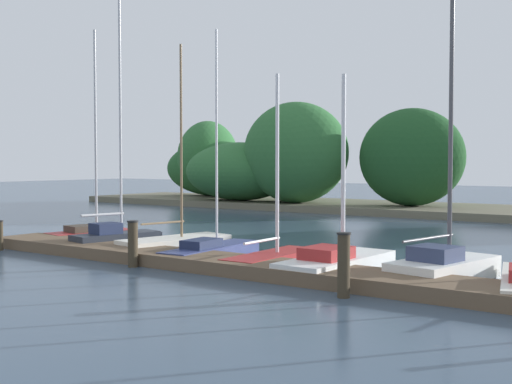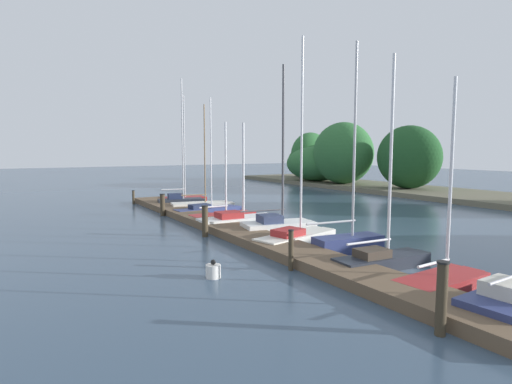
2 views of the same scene
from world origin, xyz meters
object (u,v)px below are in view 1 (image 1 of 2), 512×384
Objects in this scene: sailboat_2 at (179,243)px; mooring_piling_2 at (344,265)px; sailboat_3 at (213,249)px; sailboat_0 at (93,231)px; sailboat_5 at (339,261)px; sailboat_4 at (275,256)px; sailboat_6 at (446,263)px; sailboat_1 at (118,236)px; mooring_piling_1 at (133,244)px; mooring_piling_0 at (0,235)px.

sailboat_2 reaches higher than mooring_piling_2.
sailboat_3 is at bearing -93.12° from sailboat_2.
sailboat_0 is 10.91m from sailboat_5.
sailboat_2 is 1.87m from sailboat_3.
sailboat_4 reaches higher than sailboat_5.
sailboat_6 reaches higher than sailboat_4.
sailboat_4 is at bearing -76.98° from sailboat_1.
sailboat_0 is 12.92m from mooring_piling_2.
sailboat_1 is 1.12× the size of sailboat_6.
sailboat_3 is at bearing 88.67° from sailboat_5.
mooring_piling_2 is at bearing -102.06° from sailboat_2.
sailboat_3 reaches higher than mooring_piling_1.
sailboat_2 is at bearing 85.47° from sailboat_5.
mooring_piling_0 is at bearing 142.41° from sailboat_1.
mooring_piling_1 reaches higher than mooring_piling_0.
sailboat_1 is at bearing 165.13° from mooring_piling_2.
sailboat_5 is 5.68m from mooring_piling_1.
mooring_piling_2 is (12.75, -0.14, 0.21)m from mooring_piling_0.
sailboat_4 is (4.14, -0.57, -0.02)m from sailboat_2.
sailboat_3 is at bearing -74.57° from sailboat_1.
sailboat_0 is 0.91× the size of sailboat_1.
sailboat_2 reaches higher than sailboat_4.
sailboat_0 is at bearing 98.30° from sailboat_6.
mooring_piling_2 is (3.63, -2.77, 0.44)m from sailboat_4.
sailboat_1 reaches higher than sailboat_6.
sailboat_5 is at bearing 24.37° from mooring_piling_1.
sailboat_2 is at bearing 156.73° from mooring_piling_2.
sailboat_6 is 5.45× the size of mooring_piling_2.
sailboat_0 is 1.16× the size of sailboat_2.
sailboat_0 is 13.46m from sailboat_6.
sailboat_4 is (6.24, 0.15, -0.17)m from sailboat_1.
mooring_piling_0 is at bearing -178.81° from mooring_piling_1.
sailboat_4 is at bearing -86.66° from sailboat_2.
mooring_piling_1 is 6.69m from mooring_piling_2.
mooring_piling_1 is (5.69, -3.44, 0.31)m from sailboat_0.
sailboat_1 is at bearing 143.46° from mooring_piling_1.
sailboat_1 is 1.64× the size of sailboat_5.
mooring_piling_1 is at bearing 127.87° from sailboat_4.
sailboat_3 reaches higher than mooring_piling_0.
sailboat_5 is at bearing 114.21° from sailboat_6.
sailboat_4 is (8.75, -0.94, -0.07)m from sailboat_0.
sailboat_1 is at bearing 40.75° from mooring_piling_0.
sailboat_0 is 6.66m from mooring_piling_1.
sailboat_4 is (2.33, -0.11, -0.02)m from sailboat_3.
sailboat_3 is 6.97× the size of mooring_piling_0.
mooring_piling_2 is (6.69, -0.26, 0.06)m from mooring_piling_1.
sailboat_5 is 3.70× the size of mooring_piling_2.
sailboat_2 is 8.47m from mooring_piling_2.
sailboat_6 reaches higher than sailboat_5.
sailboat_0 reaches higher than sailboat_6.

